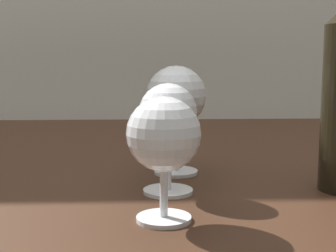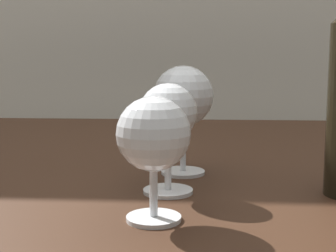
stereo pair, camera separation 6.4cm
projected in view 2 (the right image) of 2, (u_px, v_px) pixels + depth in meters
dining_table at (124, 207)px, 0.92m from camera, size 1.13×0.97×0.78m
wine_glass_cabernet at (153, 137)px, 0.53m from camera, size 0.08×0.08×0.14m
wine_glass_port at (168, 117)px, 0.64m from camera, size 0.08×0.08×0.14m
wine_glass_pinot at (183, 98)px, 0.74m from camera, size 0.09×0.09×0.16m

